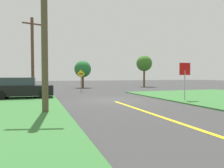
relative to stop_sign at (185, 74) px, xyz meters
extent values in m
plane|color=#393939|center=(-4.63, 2.24, -1.89)|extent=(120.00, 120.00, 0.00)
cube|color=yellow|center=(-4.63, -5.76, -1.88)|extent=(0.20, 14.00, 0.01)
cylinder|color=#9EA0A8|center=(0.00, 0.00, -0.81)|extent=(0.07, 0.07, 2.14)
cube|color=red|center=(0.00, 0.00, 0.34)|extent=(0.84, 0.09, 0.84)
cube|color=black|center=(-10.59, 5.27, -1.25)|extent=(4.34, 1.94, 0.76)
cube|color=#2D3842|center=(-10.95, 5.28, -0.57)|extent=(2.40, 1.67, 0.60)
cylinder|color=black|center=(-9.11, 6.12, -1.55)|extent=(0.69, 0.24, 0.68)
cylinder|color=black|center=(-9.16, 4.34, -1.55)|extent=(0.69, 0.24, 0.68)
cylinder|color=black|center=(-12.03, 6.21, -1.55)|extent=(0.69, 0.24, 0.68)
cylinder|color=black|center=(-12.08, 4.43, -1.55)|extent=(0.69, 0.24, 0.68)
cylinder|color=brown|center=(-9.24, -1.80, 2.03)|extent=(0.29, 0.29, 7.82)
cylinder|color=brown|center=(-10.05, 9.76, 1.78)|extent=(0.28, 0.28, 7.33)
cube|color=brown|center=(-10.05, 9.76, 4.86)|extent=(1.77, 0.60, 0.12)
cylinder|color=slate|center=(-5.12, 10.90, -0.91)|extent=(0.08, 0.08, 1.96)
cube|color=yellow|center=(-5.12, 10.90, 0.08)|extent=(0.90, 0.17, 0.91)
cube|color=black|center=(-5.12, 10.90, 0.08)|extent=(0.45, 0.11, 0.10)
cylinder|color=brown|center=(6.49, 18.20, -0.52)|extent=(0.30, 0.30, 2.73)
sphere|color=#366F22|center=(6.49, 18.20, 1.85)|extent=(2.50, 2.50, 2.50)
cylinder|color=brown|center=(-3.43, 18.39, -1.00)|extent=(0.32, 0.32, 1.76)
sphere|color=#226D31|center=(-3.43, 18.39, 0.85)|extent=(2.43, 2.43, 2.43)
camera|label=1|loc=(-9.52, -12.07, -0.13)|focal=33.84mm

